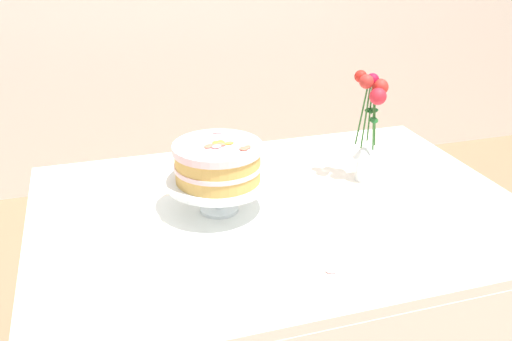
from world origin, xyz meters
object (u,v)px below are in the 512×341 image
cake_stand (218,185)px  flower_vase (369,131)px  layer_cake (218,162)px  dining_table (282,237)px

cake_stand → flower_vase: flower_vase is taller
layer_cake → flower_vase: bearing=7.5°
dining_table → layer_cake: layer_cake is taller
cake_stand → layer_cake: 0.07m
cake_stand → layer_cake: bearing=-34.2°
cake_stand → flower_vase: size_ratio=0.83×
dining_table → cake_stand: 0.25m
dining_table → layer_cake: (-0.17, 0.05, 0.24)m
cake_stand → layer_cake: layer_cake is taller
layer_cake → flower_vase: 0.50m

